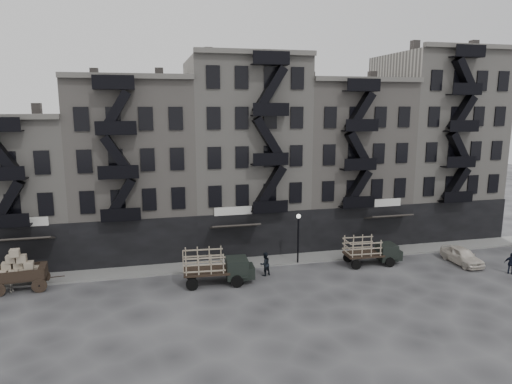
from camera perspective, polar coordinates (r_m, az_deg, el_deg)
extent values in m
plane|color=#38383A|center=(35.46, 1.92, -10.75)|extent=(140.00, 140.00, 0.00)
cube|color=slate|center=(38.83, 0.44, -8.67)|extent=(55.00, 2.50, 0.15)
cube|color=#9A968E|center=(43.81, -28.07, 0.30)|extent=(10.00, 10.00, 12.00)
cube|color=black|center=(40.03, -29.29, -6.60)|extent=(10.00, 0.35, 4.00)
cube|color=#4C4744|center=(42.67, -25.58, 9.20)|extent=(0.70, 0.70, 1.20)
cube|color=gray|center=(42.15, -14.99, 2.91)|extent=(10.00, 10.00, 15.00)
cube|color=black|center=(38.46, -14.75, -6.22)|extent=(10.00, 0.35, 4.00)
cube|color=#595651|center=(36.70, -15.77, 13.81)|extent=(10.00, 0.50, 0.40)
cube|color=#4C4744|center=(42.06, -19.75, 13.70)|extent=(0.70, 0.70, 1.20)
cube|color=#4C4744|center=(41.87, -12.02, 14.11)|extent=(0.70, 0.70, 1.20)
cube|color=#9A968E|center=(42.93, -1.56, 4.76)|extent=(10.00, 10.00, 17.00)
cube|color=black|center=(39.44, -0.02, -5.42)|extent=(10.00, 0.35, 4.00)
cube|color=#595651|center=(37.90, 0.06, 17.13)|extent=(10.00, 0.50, 0.40)
cube|color=#4C4744|center=(42.42, -5.77, 16.95)|extent=(0.70, 0.70, 1.20)
cube|color=#4C4744|center=(43.52, 1.74, 16.84)|extent=(0.70, 0.70, 1.20)
cube|color=gray|center=(46.15, 10.71, 3.75)|extent=(10.00, 10.00, 15.00)
cube|color=black|center=(42.80, 13.16, -4.41)|extent=(10.00, 0.35, 4.00)
cube|color=#595651|center=(41.23, 14.09, 13.52)|extent=(10.00, 0.50, 0.40)
cube|color=#4C4744|center=(44.74, 7.47, 14.02)|extent=(0.70, 0.70, 1.20)
cube|color=#4C4744|center=(46.97, 13.93, 13.65)|extent=(0.70, 0.70, 1.20)
cube|color=#9A968E|center=(50.91, 21.15, 5.56)|extent=(10.00, 10.00, 18.00)
cube|color=black|center=(48.05, 23.91, -3.40)|extent=(10.00, 0.35, 4.00)
cube|color=#595651|center=(46.89, 25.63, 16.13)|extent=(10.00, 0.50, 0.40)
cube|color=#4C4744|center=(49.42, 18.94, 16.73)|extent=(0.70, 0.70, 1.20)
cube|color=#4C4744|center=(52.51, 24.23, 15.99)|extent=(0.70, 0.70, 1.20)
cylinder|color=black|center=(37.99, 5.28, -6.11)|extent=(0.14, 0.14, 4.00)
sphere|color=silver|center=(37.43, 5.34, -3.03)|extent=(0.36, 0.36, 0.36)
imported|color=beige|center=(36.97, -28.93, -10.03)|extent=(1.88, 1.29, 1.45)
cube|color=black|center=(37.12, -27.36, -9.45)|extent=(3.50, 2.02, 0.19)
cylinder|color=black|center=(38.39, -29.03, -9.63)|extent=(1.04, 0.17, 1.03)
cylinder|color=black|center=(36.17, -25.46, -10.53)|extent=(1.04, 0.17, 1.03)
cylinder|color=black|center=(37.92, -25.08, -9.52)|extent=(1.04, 0.17, 1.03)
cube|color=black|center=(36.75, -25.07, -8.83)|extent=(0.57, 1.53, 0.75)
cube|color=black|center=(34.22, -6.23, -9.78)|extent=(3.46, 2.19, 0.18)
cube|color=black|center=(34.37, -2.42, -9.45)|extent=(1.69, 1.87, 1.47)
cube|color=black|center=(34.59, -0.95, -9.83)|extent=(0.88, 1.52, 0.88)
cylinder|color=black|center=(33.70, -2.37, -11.13)|extent=(0.90, 0.28, 0.88)
cylinder|color=black|center=(35.52, -2.77, -9.96)|extent=(0.90, 0.28, 0.88)
cylinder|color=black|center=(33.49, -7.98, -11.38)|extent=(0.90, 0.28, 0.88)
cylinder|color=black|center=(35.31, -8.08, -10.18)|extent=(0.90, 0.28, 0.88)
cube|color=black|center=(38.98, 13.28, -7.57)|extent=(3.10, 1.92, 0.16)
cube|color=black|center=(39.80, 15.99, -7.18)|extent=(1.49, 1.66, 1.33)
cube|color=black|center=(40.24, 17.00, -7.44)|extent=(0.77, 1.36, 0.80)
cylinder|color=black|center=(39.21, 16.41, -8.43)|extent=(0.81, 0.23, 0.80)
cylinder|color=black|center=(40.71, 15.27, -7.66)|extent=(0.81, 0.23, 0.80)
cylinder|color=black|center=(38.00, 12.42, -8.86)|extent=(0.81, 0.23, 0.80)
cylinder|color=black|center=(39.55, 11.41, -8.03)|extent=(0.81, 0.23, 0.80)
imported|color=beige|center=(41.99, 24.35, -7.25)|extent=(1.70, 4.14, 1.41)
imported|color=black|center=(35.74, 1.11, -8.98)|extent=(1.11, 1.01, 1.86)
imported|color=black|center=(41.22, 29.29, -7.80)|extent=(1.00, 1.00, 1.70)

